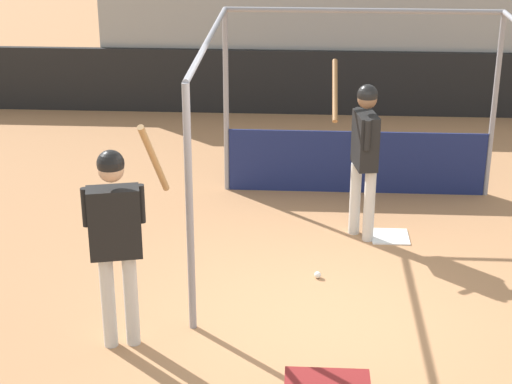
# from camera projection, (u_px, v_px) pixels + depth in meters

# --- Properties ---
(ground_plane) EXTENTS (60.00, 60.00, 0.00)m
(ground_plane) POSITION_uv_depth(u_px,v_px,m) (326.00, 322.00, 8.34)
(ground_plane) COLOR #A8754C
(outfield_wall) EXTENTS (24.00, 0.12, 1.10)m
(outfield_wall) POSITION_uv_depth(u_px,v_px,m) (320.00, 83.00, 14.66)
(outfield_wall) COLOR black
(outfield_wall) RESTS_ON ground
(bleacher_section) EXTENTS (7.60, 2.40, 2.38)m
(bleacher_section) POSITION_uv_depth(u_px,v_px,m) (321.00, 31.00, 15.59)
(bleacher_section) COLOR #9E9E99
(bleacher_section) RESTS_ON ground
(batting_cage) EXTENTS (3.52, 3.69, 2.45)m
(batting_cage) POSITION_uv_depth(u_px,v_px,m) (362.00, 130.00, 10.35)
(batting_cage) COLOR gray
(batting_cage) RESTS_ON ground
(home_plate) EXTENTS (0.44, 0.44, 0.02)m
(home_plate) POSITION_uv_depth(u_px,v_px,m) (390.00, 236.00, 10.15)
(home_plate) COLOR white
(home_plate) RESTS_ON ground
(player_batter) EXTENTS (0.54, 0.89, 2.01)m
(player_batter) POSITION_uv_depth(u_px,v_px,m) (364.00, 146.00, 9.76)
(player_batter) COLOR silver
(player_batter) RESTS_ON ground
(player_waiting) EXTENTS (0.74, 0.56, 2.20)m
(player_waiting) POSITION_uv_depth(u_px,v_px,m) (116.00, 229.00, 7.53)
(player_waiting) COLOR silver
(player_waiting) RESTS_ON ground
(baseball) EXTENTS (0.07, 0.07, 0.07)m
(baseball) POSITION_uv_depth(u_px,v_px,m) (318.00, 275.00, 9.18)
(baseball) COLOR white
(baseball) RESTS_ON ground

